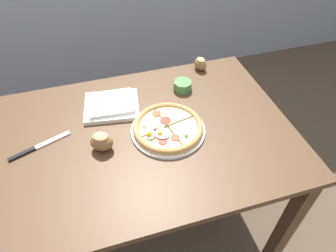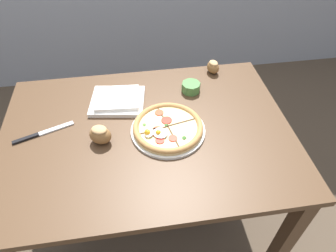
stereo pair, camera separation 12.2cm
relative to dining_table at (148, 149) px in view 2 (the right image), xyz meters
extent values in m
plane|color=brown|center=(0.00, 0.00, -0.66)|extent=(12.00, 12.00, 0.00)
cube|color=#513823|center=(0.00, 0.00, 0.10)|extent=(1.21, 0.86, 0.03)
cube|color=#513823|center=(0.55, -0.38, -0.29)|extent=(0.06, 0.06, 0.74)
cube|color=#513823|center=(-0.55, 0.38, -0.29)|extent=(0.06, 0.06, 0.74)
cube|color=#513823|center=(0.55, 0.38, -0.29)|extent=(0.06, 0.06, 0.74)
cylinder|color=white|center=(0.09, -0.02, 0.12)|extent=(0.31, 0.31, 0.01)
cylinder|color=#DBB775|center=(0.09, -0.02, 0.13)|extent=(0.29, 0.29, 0.01)
cylinder|color=#E0CC84|center=(0.09, -0.02, 0.14)|extent=(0.25, 0.25, 0.00)
torus|color=tan|center=(0.09, -0.02, 0.14)|extent=(0.29, 0.29, 0.02)
cube|color=#472D19|center=(0.07, 0.05, 0.14)|extent=(0.03, 0.12, 0.00)
cube|color=#472D19|center=(0.03, -0.03, 0.14)|extent=(0.12, 0.03, 0.00)
cube|color=#472D19|center=(0.10, -0.08, 0.14)|extent=(0.03, 0.12, 0.00)
cube|color=#472D19|center=(0.15, 0.00, 0.14)|extent=(0.12, 0.03, 0.00)
cylinder|color=red|center=(0.04, -0.04, 0.14)|extent=(0.05, 0.05, 0.00)
cylinder|color=red|center=(0.04, -0.03, 0.14)|extent=(0.04, 0.04, 0.00)
cylinder|color=red|center=(0.04, -0.09, 0.14)|extent=(0.04, 0.04, 0.00)
cylinder|color=red|center=(0.06, 0.07, 0.14)|extent=(0.04, 0.04, 0.00)
cylinder|color=red|center=(0.09, 0.02, 0.14)|extent=(0.05, 0.05, 0.00)
cylinder|color=red|center=(0.10, -0.08, 0.14)|extent=(0.04, 0.04, 0.00)
ellipsoid|color=white|center=(0.05, -0.05, 0.15)|extent=(0.08, 0.08, 0.01)
sphere|color=#F4AD1E|center=(0.04, -0.06, 0.15)|extent=(0.02, 0.02, 0.02)
ellipsoid|color=white|center=(0.01, -0.05, 0.15)|extent=(0.05, 0.06, 0.01)
sphere|color=#F4AD1E|center=(0.00, -0.05, 0.16)|extent=(0.02, 0.02, 0.02)
cylinder|color=#477A2D|center=(-0.01, 0.01, 0.14)|extent=(0.01, 0.01, 0.00)
cylinder|color=#2D5B1E|center=(0.08, -0.01, 0.14)|extent=(0.01, 0.01, 0.00)
cylinder|color=#2D5B1E|center=(0.14, -0.09, 0.14)|extent=(0.02, 0.02, 0.00)
cylinder|color=#386B23|center=(0.02, -0.02, 0.14)|extent=(0.01, 0.01, 0.00)
cylinder|color=#4C8442|center=(0.23, 0.23, 0.14)|extent=(0.08, 0.08, 0.05)
cylinder|color=gold|center=(0.23, 0.23, 0.14)|extent=(0.07, 0.07, 0.03)
cylinder|color=#4C8442|center=(0.28, 0.23, 0.14)|extent=(0.01, 0.01, 0.04)
cylinder|color=#4C8442|center=(0.26, 0.26, 0.14)|extent=(0.01, 0.01, 0.04)
cylinder|color=#4C8442|center=(0.23, 0.27, 0.14)|extent=(0.01, 0.01, 0.04)
cylinder|color=#4C8442|center=(0.21, 0.26, 0.14)|extent=(0.01, 0.01, 0.04)
cylinder|color=#4C8442|center=(0.19, 0.23, 0.14)|extent=(0.01, 0.01, 0.04)
cylinder|color=#4C8442|center=(0.21, 0.20, 0.14)|extent=(0.01, 0.01, 0.04)
cylinder|color=#4C8442|center=(0.23, 0.19, 0.14)|extent=(0.01, 0.01, 0.04)
cylinder|color=#4C8442|center=(0.26, 0.20, 0.14)|extent=(0.01, 0.01, 0.04)
cube|color=white|center=(-0.11, 0.20, 0.12)|extent=(0.27, 0.24, 0.02)
cube|color=white|center=(-0.11, 0.20, 0.14)|extent=(0.21, 0.18, 0.02)
ellipsoid|color=olive|center=(0.38, 0.37, 0.15)|extent=(0.07, 0.09, 0.06)
ellipsoid|color=tan|center=(0.38, 0.37, 0.17)|extent=(0.05, 0.06, 0.02)
ellipsoid|color=olive|center=(-0.18, -0.03, 0.15)|extent=(0.11, 0.10, 0.08)
ellipsoid|color=tan|center=(-0.18, -0.03, 0.18)|extent=(0.08, 0.07, 0.02)
cube|color=silver|center=(-0.37, 0.07, 0.12)|extent=(0.14, 0.07, 0.01)
cube|color=black|center=(-0.49, 0.02, 0.12)|extent=(0.10, 0.05, 0.01)
camera|label=1|loc=(-0.16, -0.84, 1.01)|focal=32.00mm
camera|label=2|loc=(-0.04, -0.87, 1.01)|focal=32.00mm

